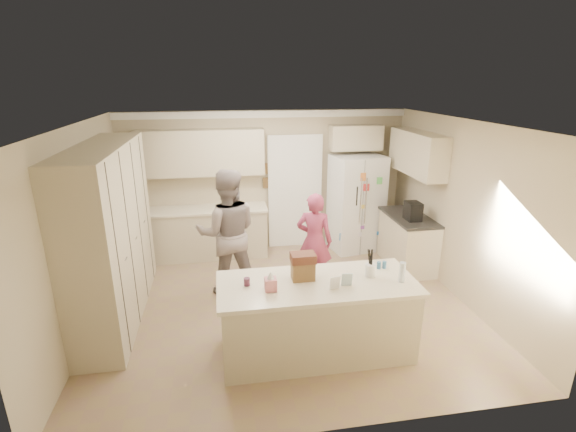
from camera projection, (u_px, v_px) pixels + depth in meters
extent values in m
cube|color=#8C7059|center=(285.00, 306.00, 6.05)|extent=(5.20, 4.60, 0.02)
cube|color=white|center=(285.00, 122.00, 5.23)|extent=(5.20, 4.60, 0.02)
cube|color=#BDAF8D|center=(266.00, 181.00, 7.80)|extent=(5.20, 0.02, 2.60)
cube|color=#BDAF8D|center=(328.00, 310.00, 3.48)|extent=(5.20, 0.02, 2.60)
cube|color=#BDAF8D|center=(80.00, 232.00, 5.23)|extent=(0.02, 4.60, 2.60)
cube|color=#BDAF8D|center=(462.00, 211.00, 6.05)|extent=(0.02, 4.60, 2.60)
cube|color=white|center=(265.00, 114.00, 7.37)|extent=(5.20, 0.08, 0.12)
cube|color=#C2B798|center=(111.00, 234.00, 5.51)|extent=(0.60, 2.60, 2.35)
cube|color=#C2B798|center=(206.00, 233.00, 7.61)|extent=(2.20, 0.60, 0.88)
cube|color=#EEE3C2|center=(204.00, 210.00, 7.45)|extent=(2.24, 0.63, 0.04)
cube|color=#C2B798|center=(201.00, 153.00, 7.26)|extent=(2.20, 0.35, 0.80)
cube|color=black|center=(295.00, 193.00, 7.94)|extent=(0.90, 0.06, 2.10)
cube|color=white|center=(295.00, 194.00, 7.91)|extent=(1.02, 0.03, 2.22)
cube|color=brown|center=(267.00, 168.00, 7.69)|extent=(0.15, 0.02, 0.20)
cube|color=brown|center=(267.00, 183.00, 7.77)|extent=(0.15, 0.02, 0.20)
cube|color=white|center=(356.00, 203.00, 7.82)|extent=(1.01, 0.85, 1.80)
cube|color=gray|center=(362.00, 209.00, 7.49)|extent=(0.02, 0.02, 1.78)
cube|color=black|center=(351.00, 196.00, 7.37)|extent=(0.22, 0.03, 0.35)
cylinder|color=silver|center=(360.00, 201.00, 7.42)|extent=(0.02, 0.02, 0.85)
cylinder|color=silver|center=(366.00, 201.00, 7.44)|extent=(0.02, 0.02, 0.85)
cube|color=#C2B798|center=(355.00, 138.00, 7.63)|extent=(0.95, 0.35, 0.45)
cube|color=#C2B798|center=(407.00, 242.00, 7.21)|extent=(0.60, 1.20, 0.88)
cube|color=#2D2B28|center=(409.00, 217.00, 7.06)|extent=(0.63, 1.24, 0.04)
cube|color=#C2B798|center=(417.00, 153.00, 6.94)|extent=(0.35, 1.50, 0.70)
cube|color=black|center=(413.00, 211.00, 6.81)|extent=(0.22, 0.28, 0.30)
cube|color=#C2B798|center=(316.00, 319.00, 4.91)|extent=(2.20, 0.90, 0.88)
cube|color=#EEE3C2|center=(317.00, 284.00, 4.77)|extent=(2.28, 0.96, 0.05)
cylinder|color=white|center=(371.00, 270.00, 4.88)|extent=(0.13, 0.13, 0.15)
cube|color=#DE7D87|center=(271.00, 284.00, 4.56)|extent=(0.13, 0.13, 0.14)
cone|color=white|center=(271.00, 275.00, 4.52)|extent=(0.08, 0.08, 0.08)
cube|color=brown|center=(303.00, 270.00, 4.80)|extent=(0.26, 0.18, 0.22)
cube|color=#592D1E|center=(303.00, 258.00, 4.75)|extent=(0.28, 0.20, 0.10)
cylinder|color=#59263F|center=(247.00, 282.00, 4.67)|extent=(0.07, 0.07, 0.09)
cube|color=white|center=(335.00, 283.00, 4.57)|extent=(0.12, 0.06, 0.16)
cube|color=silver|center=(347.00, 280.00, 4.64)|extent=(0.12, 0.05, 0.16)
cylinder|color=silver|center=(402.00, 272.00, 4.73)|extent=(0.07, 0.07, 0.24)
cylinder|color=#376893|center=(379.00, 265.00, 5.08)|extent=(0.05, 0.05, 0.09)
cylinder|color=#376893|center=(384.00, 265.00, 5.09)|extent=(0.05, 0.05, 0.09)
imported|color=gray|center=(228.00, 233.00, 6.16)|extent=(0.94, 0.73, 1.92)
imported|color=#9D2C45|center=(314.00, 241.00, 6.39)|extent=(0.65, 0.55, 1.52)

